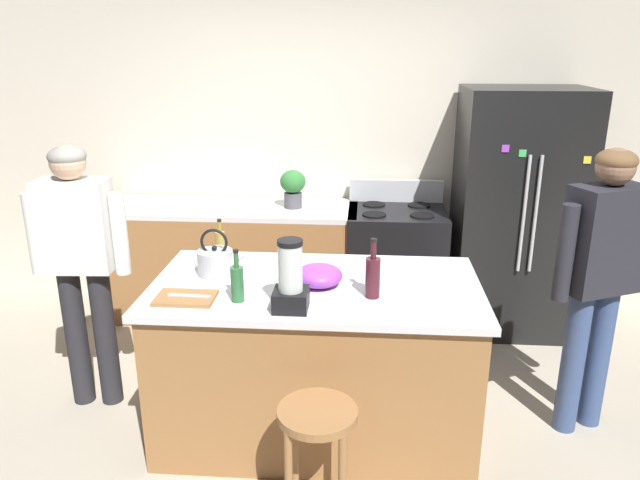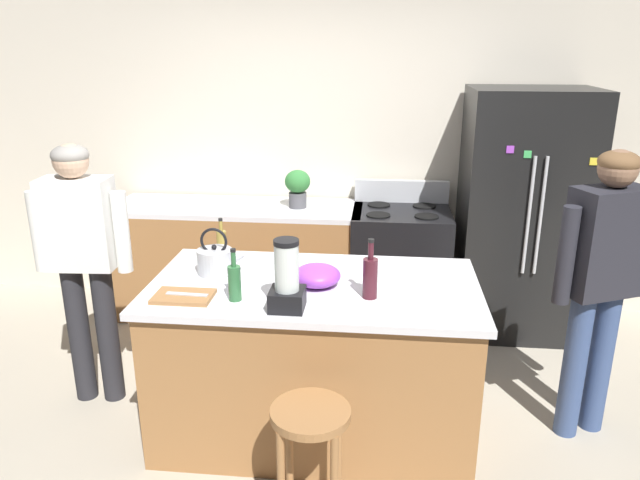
# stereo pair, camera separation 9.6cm
# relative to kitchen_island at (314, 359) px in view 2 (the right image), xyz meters

# --- Properties ---
(ground_plane) EXTENTS (14.00, 14.00, 0.00)m
(ground_plane) POSITION_rel_kitchen_island_xyz_m (0.00, 0.00, -0.47)
(ground_plane) COLOR #B2A893
(back_wall) EXTENTS (8.00, 0.10, 2.70)m
(back_wall) POSITION_rel_kitchen_island_xyz_m (0.00, 1.95, 0.88)
(back_wall) COLOR beige
(back_wall) RESTS_ON ground_plane
(kitchen_island) EXTENTS (1.79, 0.96, 0.93)m
(kitchen_island) POSITION_rel_kitchen_island_xyz_m (0.00, 0.00, 0.00)
(kitchen_island) COLOR #9E6B3D
(kitchen_island) RESTS_ON ground_plane
(back_counter_run) EXTENTS (2.00, 0.64, 0.93)m
(back_counter_run) POSITION_rel_kitchen_island_xyz_m (-0.80, 1.55, -0.00)
(back_counter_run) COLOR #9E6B3D
(back_counter_run) RESTS_ON ground_plane
(refrigerator) EXTENTS (0.90, 0.73, 1.87)m
(refrigerator) POSITION_rel_kitchen_island_xyz_m (1.41, 1.50, 0.47)
(refrigerator) COLOR black
(refrigerator) RESTS_ON ground_plane
(stove_range) EXTENTS (0.76, 0.65, 1.11)m
(stove_range) POSITION_rel_kitchen_island_xyz_m (0.51, 1.52, 0.01)
(stove_range) COLOR black
(stove_range) RESTS_ON ground_plane
(person_by_island_left) EXTENTS (0.59, 0.24, 1.64)m
(person_by_island_left) POSITION_rel_kitchen_island_xyz_m (-1.41, 0.20, 0.53)
(person_by_island_left) COLOR #26262B
(person_by_island_left) RESTS_ON ground_plane
(person_by_sink_right) EXTENTS (0.58, 0.36, 1.67)m
(person_by_sink_right) POSITION_rel_kitchen_island_xyz_m (1.55, 0.16, 0.54)
(person_by_sink_right) COLOR #384C7A
(person_by_sink_right) RESTS_ON ground_plane
(bar_stool) EXTENTS (0.36, 0.36, 0.64)m
(bar_stool) POSITION_rel_kitchen_island_xyz_m (0.07, -0.75, 0.04)
(bar_stool) COLOR #9E6B3D
(bar_stool) RESTS_ON ground_plane
(potted_plant) EXTENTS (0.20, 0.20, 0.30)m
(potted_plant) POSITION_rel_kitchen_island_xyz_m (-0.31, 1.55, 0.64)
(potted_plant) COLOR #4C4C51
(potted_plant) RESTS_ON back_counter_run
(blender_appliance) EXTENTS (0.17, 0.17, 0.36)m
(blender_appliance) POSITION_rel_kitchen_island_xyz_m (-0.09, -0.33, 0.62)
(blender_appliance) COLOR black
(blender_appliance) RESTS_ON kitchen_island
(bottle_vinegar) EXTENTS (0.06, 0.06, 0.24)m
(bottle_vinegar) POSITION_rel_kitchen_island_xyz_m (-0.62, 0.39, 0.55)
(bottle_vinegar) COLOR olive
(bottle_vinegar) RESTS_ON kitchen_island
(bottle_wine) EXTENTS (0.08, 0.08, 0.32)m
(bottle_wine) POSITION_rel_kitchen_island_xyz_m (0.30, -0.16, 0.58)
(bottle_wine) COLOR #471923
(bottle_wine) RESTS_ON kitchen_island
(bottle_olive_oil) EXTENTS (0.07, 0.07, 0.28)m
(bottle_olive_oil) POSITION_rel_kitchen_island_xyz_m (-0.38, -0.26, 0.57)
(bottle_olive_oil) COLOR #2D6638
(bottle_olive_oil) RESTS_ON kitchen_island
(mixing_bowl) EXTENTS (0.26, 0.26, 0.11)m
(mixing_bowl) POSITION_rel_kitchen_island_xyz_m (0.02, -0.03, 0.52)
(mixing_bowl) COLOR purple
(mixing_bowl) RESTS_ON kitchen_island
(tea_kettle) EXTENTS (0.28, 0.20, 0.27)m
(tea_kettle) POSITION_rel_kitchen_island_xyz_m (-0.58, 0.10, 0.54)
(tea_kettle) COLOR #B7BABF
(tea_kettle) RESTS_ON kitchen_island
(cutting_board) EXTENTS (0.30, 0.20, 0.02)m
(cutting_board) POSITION_rel_kitchen_island_xyz_m (-0.64, -0.27, 0.47)
(cutting_board) COLOR #9E6B3D
(cutting_board) RESTS_ON kitchen_island
(chef_knife) EXTENTS (0.22, 0.04, 0.01)m
(chef_knife) POSITION_rel_kitchen_island_xyz_m (-0.62, -0.27, 0.49)
(chef_knife) COLOR #B7BABF
(chef_knife) RESTS_ON cutting_board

